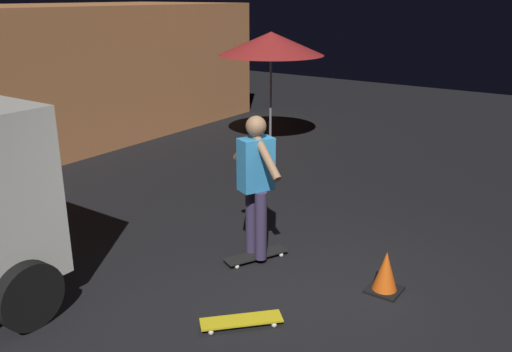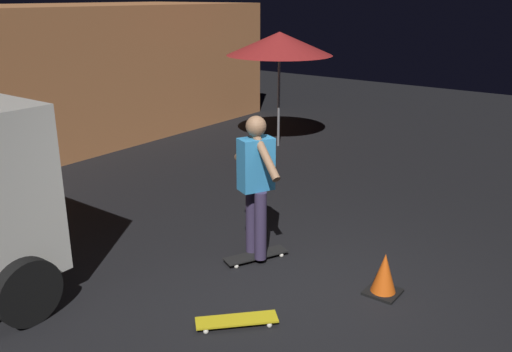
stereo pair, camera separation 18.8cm
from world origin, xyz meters
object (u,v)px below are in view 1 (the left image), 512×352
object	(u,v)px
skateboard_ridden	(256,255)
skater	(256,177)
patio_umbrella	(271,44)
traffic_cone	(385,273)
skateboard_spare	(241,321)

from	to	relation	value
skateboard_ridden	skater	distance (m)	0.98
patio_umbrella	traffic_cone	world-z (taller)	patio_umbrella
skateboard_spare	skater	world-z (taller)	skater
skateboard_ridden	skateboard_spare	bearing A→B (deg)	-150.93
patio_umbrella	traffic_cone	distance (m)	6.21
patio_umbrella	skateboard_spare	xyz separation A→B (m)	(-5.55, -3.35, -2.02)
skateboard_spare	traffic_cone	distance (m)	1.64
skateboard_spare	skater	xyz separation A→B (m)	(1.19, 0.66, 0.98)
skateboard_ridden	traffic_cone	xyz separation A→B (m)	(0.19, -1.53, 0.16)
skateboard_spare	skater	distance (m)	1.68
skater	patio_umbrella	bearing A→B (deg)	31.65
patio_umbrella	skateboard_ridden	world-z (taller)	patio_umbrella
skateboard_spare	patio_umbrella	bearing A→B (deg)	31.11
patio_umbrella	skater	xyz separation A→B (m)	(-4.36, -2.69, -1.04)
skater	traffic_cone	distance (m)	1.75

